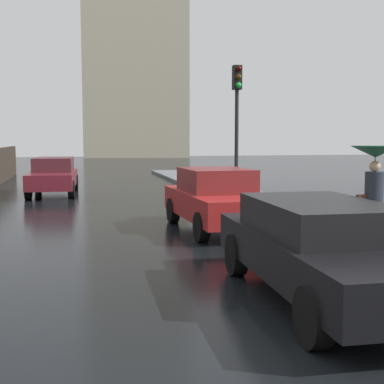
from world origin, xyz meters
TOP-DOWN VIEW (x-y plane):
  - car_red_mid_road at (2.50, 8.62)m, footprint 1.92×4.06m
  - car_maroon_far_ahead at (-1.58, 17.66)m, footprint 1.89×4.66m
  - car_black_behind_camera at (2.43, 3.03)m, footprint 1.91×4.60m
  - pedestrian_with_umbrella_near at (4.82, 5.71)m, footprint 0.94×0.94m
  - traffic_light at (4.24, 12.68)m, footprint 0.26×0.39m
  - distant_tower at (6.64, 58.51)m, footprint 12.83×10.26m

SIDE VIEW (x-z plane):
  - car_black_behind_camera at x=2.43m, z-range 0.06..1.38m
  - car_red_mid_road at x=2.50m, z-range 0.01..1.47m
  - car_maroon_far_ahead at x=-1.58m, z-range 0.03..1.45m
  - pedestrian_with_umbrella_near at x=4.82m, z-range 0.65..2.53m
  - traffic_light at x=4.24m, z-range 0.97..5.25m
  - distant_tower at x=6.64m, z-range -2.80..37.00m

